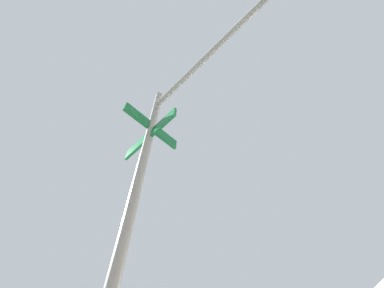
{
  "coord_description": "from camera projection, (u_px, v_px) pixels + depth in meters",
  "views": [
    {
      "loc": [
        -5.34,
        -5.99,
        1.73
      ],
      "look_at": [
        -7.43,
        -6.01,
        4.53
      ],
      "focal_mm": 22.68,
      "sensor_mm": 36.0,
      "label": 1
    }
  ],
  "objects": [
    {
      "name": "traffic_signal_near",
      "position": [
        216.0,
        91.0,
        2.68
      ],
      "size": [
        2.5,
        2.57,
        5.95
      ],
      "color": "slate",
      "rests_on": "ground_plane"
    }
  ]
}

